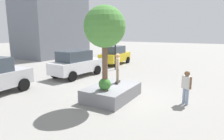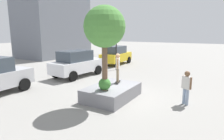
{
  "view_description": "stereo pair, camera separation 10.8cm",
  "coord_description": "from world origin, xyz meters",
  "views": [
    {
      "loc": [
        -9.51,
        -5.04,
        3.63
      ],
      "look_at": [
        -0.51,
        0.14,
        1.61
      ],
      "focal_mm": 31.32,
      "sensor_mm": 36.0,
      "label": 1
    },
    {
      "loc": [
        -9.45,
        -5.14,
        3.63
      ],
      "look_at": [
        -0.51,
        0.14,
        1.61
      ],
      "focal_mm": 31.32,
      "sensor_mm": 36.0,
      "label": 2
    }
  ],
  "objects": [
    {
      "name": "planter_ledge",
      "position": [
        -0.51,
        0.14,
        0.36
      ],
      "size": [
        3.25,
        2.17,
        0.71
      ],
      "primitive_type": "cube",
      "color": "gray",
      "rests_on": "ground"
    },
    {
      "name": "brick_midrise",
      "position": [
        12.0,
        17.68,
        8.17
      ],
      "size": [
        10.2,
        6.13,
        16.34
      ],
      "primitive_type": "cube",
      "color": "slate",
      "rests_on": "ground"
    },
    {
      "name": "ground_plane",
      "position": [
        0.0,
        0.0,
        0.0
      ],
      "size": [
        120.0,
        120.0,
        0.0
      ],
      "primitive_type": "plane",
      "color": "gray"
    },
    {
      "name": "hedge_clump",
      "position": [
        -1.34,
        0.08,
        1.03
      ],
      "size": [
        0.63,
        0.63,
        0.63
      ],
      "primitive_type": "sphere",
      "color": "#3D7A33",
      "rests_on": "planter_ledge"
    },
    {
      "name": "police_car",
      "position": [
        2.82,
        5.48,
        1.09
      ],
      "size": [
        4.77,
        2.47,
        2.15
      ],
      "color": "white",
      "rests_on": "ground"
    },
    {
      "name": "skateboarder",
      "position": [
        0.26,
        0.21,
        1.74
      ],
      "size": [
        0.52,
        0.35,
        1.65
      ],
      "color": "#847056",
      "rests_on": "skateboard"
    },
    {
      "name": "bystander_watching",
      "position": [
        0.6,
        -3.54,
        1.0
      ],
      "size": [
        0.4,
        0.52,
        1.74
      ],
      "color": "#8C9EB7",
      "rests_on": "ground"
    },
    {
      "name": "plaza_tree",
      "position": [
        -1.35,
        0.07,
        3.85
      ],
      "size": [
        2.04,
        2.04,
        4.2
      ],
      "color": "brown",
      "rests_on": "planter_ledge"
    },
    {
      "name": "taxi_cab",
      "position": [
        9.85,
        5.73,
        1.06
      ],
      "size": [
        4.54,
        2.21,
        2.09
      ],
      "color": "gold",
      "rests_on": "ground"
    },
    {
      "name": "skateboard",
      "position": [
        0.26,
        0.21,
        0.77
      ],
      "size": [
        0.83,
        0.43,
        0.07
      ],
      "color": "black",
      "rests_on": "planter_ledge"
    },
    {
      "name": "traffic_light_corner",
      "position": [
        6.99,
        4.08,
        3.15
      ],
      "size": [
        0.35,
        0.37,
        4.64
      ],
      "color": "black",
      "rests_on": "ground"
    },
    {
      "name": "boxwood_shrub",
      "position": [
        -1.22,
        0.15,
        1.0
      ],
      "size": [
        0.57,
        0.57,
        0.57
      ],
      "primitive_type": "sphere",
      "color": "#4C8C3D",
      "rests_on": "planter_ledge"
    }
  ]
}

